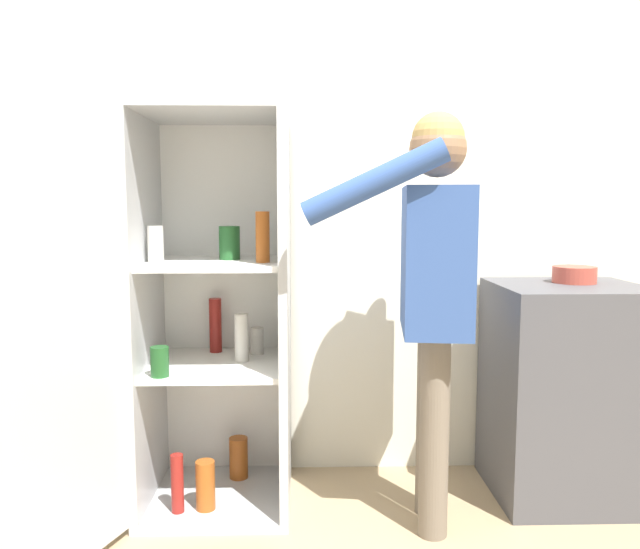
% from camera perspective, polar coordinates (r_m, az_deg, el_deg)
% --- Properties ---
extents(wall_back, '(7.00, 0.06, 2.55)m').
position_cam_1_polar(wall_back, '(2.94, -1.79, 6.47)').
color(wall_back, silver).
rests_on(wall_back, ground_plane).
extents(refrigerator, '(0.88, 1.17, 1.66)m').
position_cam_1_polar(refrigerator, '(2.59, -11.97, -3.81)').
color(refrigerator, '#B7BABC').
rests_on(refrigerator, ground_plane).
extents(person, '(0.67, 0.58, 1.62)m').
position_cam_1_polar(person, '(2.43, 10.29, 0.37)').
color(person, '#726656').
rests_on(person, ground_plane).
extents(counter, '(0.62, 0.56, 0.93)m').
position_cam_1_polar(counter, '(2.96, 21.55, -9.85)').
color(counter, '#4C4C51').
rests_on(counter, ground_plane).
extents(bowl, '(0.19, 0.19, 0.07)m').
position_cam_1_polar(bowl, '(2.95, 22.23, -0.01)').
color(bowl, '#B24738').
rests_on(bowl, counter).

